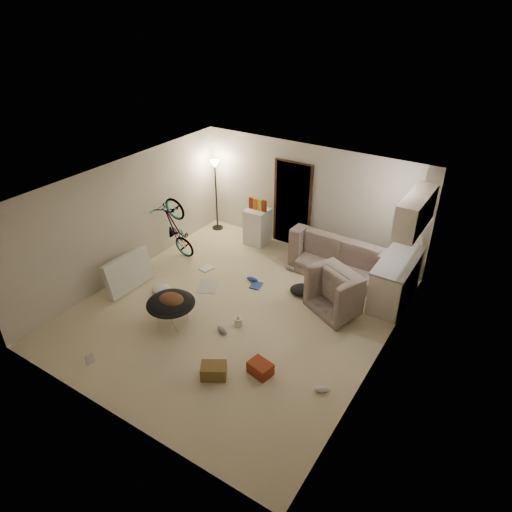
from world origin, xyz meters
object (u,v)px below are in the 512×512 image
Objects in this scene: tv_box at (128,272)px; juicer at (238,321)px; kitchen_counter at (395,281)px; bicycle at (177,241)px; drink_case_b at (260,368)px; floor_lamp at (215,181)px; sofa at (344,258)px; drink_case_a at (214,371)px; armchair at (347,292)px; mini_fridge at (257,226)px; saucer_chair at (171,307)px.

juicer is (2.60, 0.17, -0.28)m from tv_box.
kitchen_counter is 0.96× the size of bicycle.
drink_case_b is at bearing -109.85° from kitchen_counter.
floor_lamp is 1.21× the size of kitchen_counter.
bicycle is at bearing 24.43° from sofa.
kitchen_counter is 1.34× the size of tv_box.
sofa is 4.09m from drink_case_a.
armchair is at bearing 38.25° from drink_case_a.
bicycle is 2.94m from juicer.
drink_case_a is (1.81, -4.16, -0.32)m from mini_fridge.
floor_lamp reaches higher than armchair.
kitchen_counter is (4.83, -0.65, -0.87)m from floor_lamp.
mini_fridge is at bearing -4.47° from floor_lamp.
tv_box is (-1.55, 0.43, -0.01)m from saucer_chair.
saucer_chair is at bearing -137.20° from kitchen_counter.
juicer is at bearing 4.56° from tv_box.
armchair is 2.75× the size of drink_case_b.
tv_box is (0.10, -3.17, -0.94)m from floor_lamp.
kitchen_counter is 1.02m from armchair.
mini_fridge is at bearing 134.52° from drink_case_b.
tv_box reaches higher than saucer_chair.
armchair is at bearing -18.57° from floor_lamp.
saucer_chair is at bearing -14.87° from tv_box.
floor_lamp reaches higher than kitchen_counter.
floor_lamp is at bearing 6.27° from bicycle.
sofa is at bearing -2.78° from mini_fridge.
kitchen_counter is 1.35m from sofa.
armchair reaches higher than saucer_chair.
juicer is (-0.39, 1.27, -0.02)m from drink_case_a.
saucer_chair is at bearing -150.17° from juicer.
kitchen_counter is 0.66× the size of sofa.
drink_case_b is at bearing -118.05° from bicycle.
mini_fridge is at bearing 81.79° from drink_case_a.
armchair is (-0.69, -0.74, -0.11)m from kitchen_counter.
armchair is at bearing -24.57° from mini_fridge.
drink_case_b is at bearing -5.86° from saucer_chair.
kitchen_counter is at bearing 32.57° from drink_case_a.
armchair is 3.33m from saucer_chair.
drink_case_b is at bearing -9.39° from tv_box.
saucer_chair is 0.80× the size of tv_box.
tv_box is at bearing 128.14° from drink_case_a.
tv_box is (-3.47, -2.97, 0.04)m from sofa.
drink_case_a is at bearing -131.20° from drink_case_b.
kitchen_counter reaches higher than saucer_chair.
kitchen_counter reaches higher than juicer.
mini_fridge reaches higher than saucer_chair.
floor_lamp is 4.07m from saucer_chair.
kitchen_counter is at bearing 161.97° from sofa.
bicycle is 3.89× the size of drink_case_a.
drink_case_b is at bearing -39.57° from juicer.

